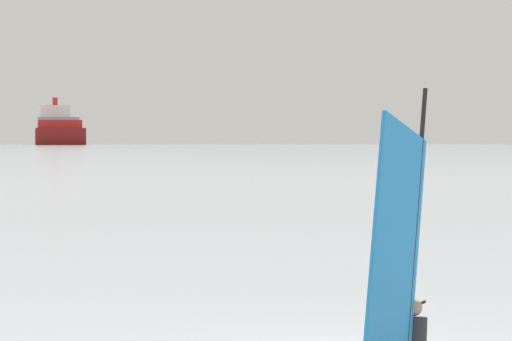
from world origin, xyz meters
The scene contains 3 objects.
windsurfer centered at (-0.12, -3.41, 1.05)m, with size 2.35×3.09×4.06m.
cargo_ship centered at (5.87, 831.50, 7.78)m, with size 32.07×213.60×35.37m.
distant_headland centered at (284.59, 1665.75, 17.03)m, with size 1026.90×427.44×34.05m, color #60665B.
Camera 1 is at (-4.59, -17.71, 3.34)m, focal length 84.24 mm.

